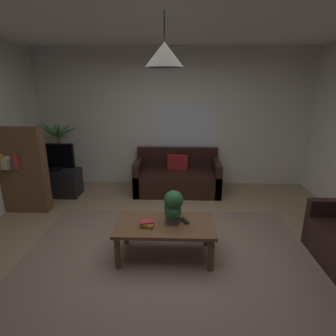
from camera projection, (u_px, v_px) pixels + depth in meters
floor at (167, 256)px, 3.43m from camera, size 5.47×5.25×0.02m
rug at (167, 265)px, 3.24m from camera, size 3.56×2.89×0.01m
wall_back at (172, 119)px, 5.56m from camera, size 5.59×0.06×2.72m
ceiling at (167, 9)px, 2.62m from camera, size 5.47×5.25×0.02m
window_pane at (187, 129)px, 5.58m from camera, size 1.20×0.01×0.92m
couch_under_window at (177, 178)px, 5.39m from camera, size 1.62×0.83×0.82m
coffee_table at (165, 229)px, 3.31m from camera, size 1.18×0.64×0.44m
book_on_table_0 at (147, 226)px, 3.23m from camera, size 0.15×0.14×0.02m
book_on_table_1 at (147, 224)px, 3.21m from camera, size 0.16×0.10×0.02m
book_on_table_2 at (147, 222)px, 3.22m from camera, size 0.17×0.13×0.02m
remote_on_table_0 at (184, 221)px, 3.34m from camera, size 0.12×0.16×0.02m
potted_plant_on_table at (173, 207)px, 3.25m from camera, size 0.23×0.23×0.41m
tv_stand at (56, 183)px, 5.22m from camera, size 0.90×0.44×0.50m
tv at (52, 157)px, 5.04m from camera, size 0.82×0.16×0.51m
potted_palm_corner at (61, 156)px, 5.56m from camera, size 0.82×0.86×1.43m
bookshelf_corner at (24, 170)px, 4.45m from camera, size 0.70×0.31×1.40m
pendant_lamp at (164, 55)px, 2.74m from camera, size 0.40×0.40×0.51m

